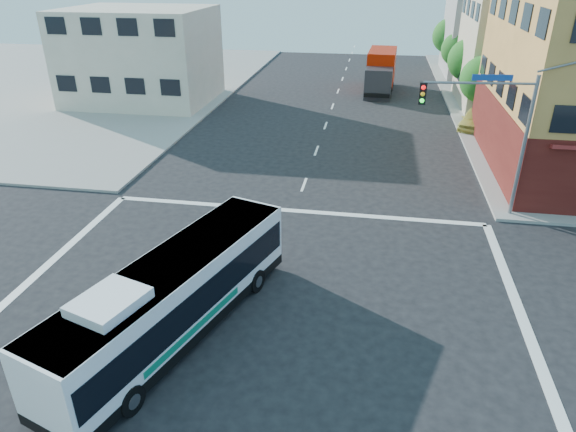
# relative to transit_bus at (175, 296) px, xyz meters

# --- Properties ---
(ground) EXTENTS (120.00, 120.00, 0.00)m
(ground) POSITION_rel_transit_bus_xyz_m (2.42, 0.73, -1.54)
(ground) COLOR black
(ground) RESTS_ON ground
(sidewalk_nw) EXTENTS (50.00, 50.00, 0.15)m
(sidewalk_nw) POSITION_rel_transit_bus_xyz_m (-32.58, 35.73, -1.47)
(sidewalk_nw) COLOR gray
(sidewalk_nw) RESTS_ON ground
(building_east_near) EXTENTS (12.06, 10.06, 9.00)m
(building_east_near) POSITION_rel_transit_bus_xyz_m (19.40, 34.71, 2.96)
(building_east_near) COLOR #BFAF92
(building_east_near) RESTS_ON ground
(building_east_far) EXTENTS (12.06, 10.06, 10.00)m
(building_east_far) POSITION_rel_transit_bus_xyz_m (19.40, 48.71, 3.46)
(building_east_far) COLOR gray
(building_east_far) RESTS_ON ground
(building_west) EXTENTS (12.06, 10.06, 8.00)m
(building_west) POSITION_rel_transit_bus_xyz_m (-14.60, 30.72, 2.46)
(building_west) COLOR beige
(building_west) RESTS_ON ground
(signal_mast_ne) EXTENTS (7.91, 1.13, 8.07)m
(signal_mast_ne) POSITION_rel_transit_bus_xyz_m (11.50, 11.35, 3.44)
(signal_mast_ne) COLOR slate
(signal_mast_ne) RESTS_ON ground
(street_tree_a) EXTENTS (3.60, 3.60, 5.53)m
(street_tree_a) POSITION_rel_transit_bus_xyz_m (14.33, 28.66, 2.04)
(street_tree_a) COLOR #3D2616
(street_tree_a) RESTS_ON ground
(street_tree_b) EXTENTS (3.80, 3.80, 5.79)m
(street_tree_b) POSITION_rel_transit_bus_xyz_m (14.33, 36.66, 2.21)
(street_tree_b) COLOR #3D2616
(street_tree_b) RESTS_ON ground
(street_tree_c) EXTENTS (3.40, 3.40, 5.29)m
(street_tree_c) POSITION_rel_transit_bus_xyz_m (14.33, 44.66, 1.92)
(street_tree_c) COLOR #3D2616
(street_tree_c) RESTS_ON ground
(street_tree_d) EXTENTS (4.00, 4.00, 6.03)m
(street_tree_d) POSITION_rel_transit_bus_xyz_m (14.33, 52.66, 2.34)
(street_tree_d) COLOR #3D2616
(street_tree_d) RESTS_ON ground
(transit_bus) EXTENTS (5.51, 10.84, 3.16)m
(transit_bus) POSITION_rel_transit_bus_xyz_m (0.00, 0.00, 0.00)
(transit_bus) COLOR black
(transit_bus) RESTS_ON ground
(box_truck) EXTENTS (2.91, 8.58, 3.81)m
(box_truck) POSITION_rel_transit_bus_xyz_m (6.44, 38.32, 0.30)
(box_truck) COLOR #28282D
(box_truck) RESTS_ON ground
(parked_car) EXTENTS (3.16, 4.73, 1.50)m
(parked_car) POSITION_rel_transit_bus_xyz_m (13.68, 26.81, -0.80)
(parked_car) COLOR #DED35D
(parked_car) RESTS_ON ground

